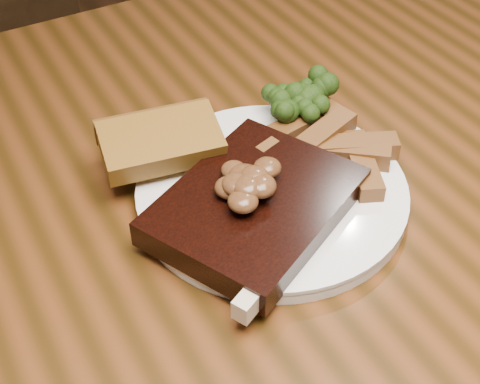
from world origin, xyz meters
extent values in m
cube|color=#4C260F|center=(0.00, 0.00, 0.73)|extent=(1.60, 0.90, 0.04)
cylinder|color=black|center=(0.72, 0.37, 0.35)|extent=(0.07, 0.07, 0.71)
cylinder|color=black|center=(-0.08, 0.89, 0.21)|extent=(0.04, 0.04, 0.41)
cylinder|color=black|center=(-0.03, 0.55, 0.21)|extent=(0.04, 0.04, 0.41)
cylinder|color=white|center=(0.04, 0.01, 0.76)|extent=(0.29, 0.29, 0.01)
cube|color=black|center=(0.00, -0.02, 0.78)|extent=(0.22, 0.20, 0.03)
cube|color=beige|center=(0.00, -0.08, 0.77)|extent=(0.15, 0.08, 0.02)
cube|color=brown|center=(-0.04, 0.09, 0.77)|extent=(0.12, 0.08, 0.02)
camera|label=1|loc=(-0.22, -0.39, 1.19)|focal=50.00mm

